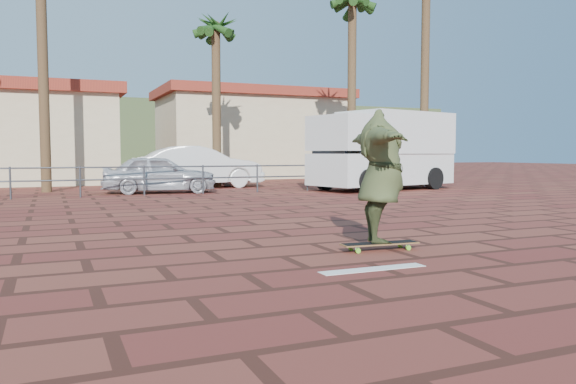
{
  "coord_description": "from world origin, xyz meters",
  "views": [
    {
      "loc": [
        -2.91,
        -7.0,
        1.42
      ],
      "look_at": [
        0.56,
        1.12,
        0.8
      ],
      "focal_mm": 35.0,
      "sensor_mm": 36.0,
      "label": 1
    }
  ],
  "objects_px": {
    "longboard": "(380,244)",
    "car_silver": "(160,174)",
    "car_white": "(198,167)",
    "campervan": "(383,149)",
    "skateboarder": "(381,176)"
  },
  "relations": [
    {
      "from": "longboard",
      "to": "car_silver",
      "type": "bearing_deg",
      "value": 98.22
    },
    {
      "from": "car_white",
      "to": "car_silver",
      "type": "bearing_deg",
      "value": 139.48
    },
    {
      "from": "longboard",
      "to": "car_white",
      "type": "bearing_deg",
      "value": 90.35
    },
    {
      "from": "campervan",
      "to": "car_white",
      "type": "height_order",
      "value": "campervan"
    },
    {
      "from": "skateboarder",
      "to": "car_white",
      "type": "height_order",
      "value": "skateboarder"
    },
    {
      "from": "longboard",
      "to": "car_white",
      "type": "distance_m",
      "value": 15.54
    },
    {
      "from": "longboard",
      "to": "car_silver",
      "type": "height_order",
      "value": "car_silver"
    },
    {
      "from": "campervan",
      "to": "car_white",
      "type": "relative_size",
      "value": 1.2
    },
    {
      "from": "skateboarder",
      "to": "car_white",
      "type": "relative_size",
      "value": 0.46
    },
    {
      "from": "campervan",
      "to": "skateboarder",
      "type": "bearing_deg",
      "value": -136.28
    },
    {
      "from": "longboard",
      "to": "car_silver",
      "type": "distance_m",
      "value": 13.14
    },
    {
      "from": "car_silver",
      "to": "car_white",
      "type": "height_order",
      "value": "car_white"
    },
    {
      "from": "car_silver",
      "to": "car_white",
      "type": "xyz_separation_m",
      "value": [
        1.98,
        2.38,
        0.17
      ]
    },
    {
      "from": "skateboarder",
      "to": "campervan",
      "type": "height_order",
      "value": "campervan"
    },
    {
      "from": "skateboarder",
      "to": "car_white",
      "type": "bearing_deg",
      "value": 12.68
    }
  ]
}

